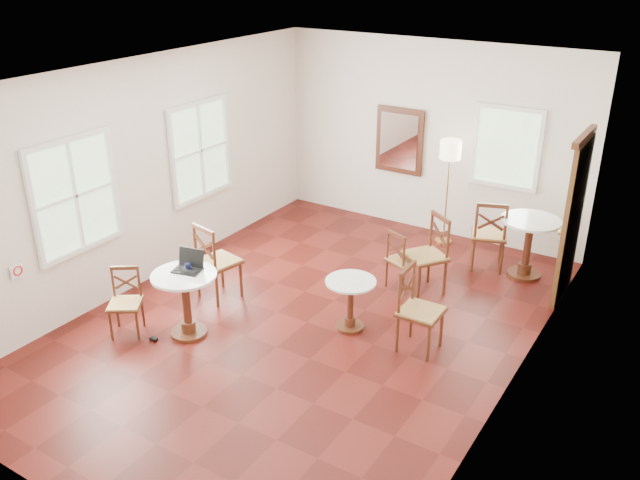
# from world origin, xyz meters

# --- Properties ---
(ground) EXTENTS (7.00, 7.00, 0.00)m
(ground) POSITION_xyz_m (0.00, 0.00, 0.00)
(ground) COLOR #50120D
(ground) RESTS_ON ground
(room_shell) EXTENTS (5.02, 7.02, 3.01)m
(room_shell) POSITION_xyz_m (-0.06, 0.27, 1.89)
(room_shell) COLOR silver
(room_shell) RESTS_ON ground
(cafe_table_near) EXTENTS (0.76, 0.76, 0.80)m
(cafe_table_near) POSITION_xyz_m (-1.05, -0.97, 0.50)
(cafe_table_near) COLOR #4E2513
(cafe_table_near) RESTS_ON ground
(cafe_table_mid) EXTENTS (0.61, 0.61, 0.64)m
(cafe_table_mid) POSITION_xyz_m (0.50, 0.18, 0.40)
(cafe_table_mid) COLOR #4E2513
(cafe_table_mid) RESTS_ON ground
(cafe_table_back) EXTENTS (0.80, 0.80, 0.85)m
(cafe_table_back) POSITION_xyz_m (1.89, 2.68, 0.53)
(cafe_table_back) COLOR #4E2513
(cafe_table_back) RESTS_ON ground
(chair_near_a) EXTENTS (0.57, 0.57, 1.05)m
(chair_near_a) POSITION_xyz_m (-1.34, -0.08, 0.52)
(chair_near_a) COLOR #4E2513
(chair_near_a) RESTS_ON ground
(chair_near_b) EXTENTS (0.52, 0.52, 0.82)m
(chair_near_b) POSITION_xyz_m (-1.69, -1.32, 0.41)
(chair_near_b) COLOR #4E2513
(chair_near_b) RESTS_ON ground
(chair_mid_a) EXTENTS (0.51, 0.51, 0.84)m
(chair_mid_a) POSITION_xyz_m (0.59, 1.43, 0.42)
(chair_mid_a) COLOR #4E2513
(chair_mid_a) RESTS_ON ground
(chair_mid_b) EXTENTS (0.47, 0.47, 1.00)m
(chair_mid_b) POSITION_xyz_m (1.37, 0.20, 0.50)
(chair_mid_b) COLOR #4E2513
(chair_mid_b) RESTS_ON ground
(chair_back_a) EXTENTS (0.62, 0.62, 1.05)m
(chair_back_a) POSITION_xyz_m (1.35, 2.63, 0.52)
(chair_back_a) COLOR #4E2513
(chair_back_a) RESTS_ON ground
(chair_back_b) EXTENTS (0.68, 0.68, 1.06)m
(chair_back_b) POSITION_xyz_m (0.89, 1.53, 0.53)
(chair_back_b) COLOR #4E2513
(chair_back_b) RESTS_ON ground
(floor_lamp) EXTENTS (0.32, 0.32, 1.63)m
(floor_lamp) POSITION_xyz_m (0.48, 3.15, 1.38)
(floor_lamp) COLOR #BF8C3F
(floor_lamp) RESTS_ON ground
(laptop) EXTENTS (0.37, 0.33, 0.23)m
(laptop) POSITION_xyz_m (-1.08, -0.84, 0.86)
(laptop) COLOR black
(laptop) RESTS_ON cafe_table_near
(mouse) EXTENTS (0.09, 0.07, 0.03)m
(mouse) POSITION_xyz_m (-1.08, -0.98, 0.82)
(mouse) COLOR black
(mouse) RESTS_ON cafe_table_near
(navy_mug) EXTENTS (0.10, 0.07, 0.08)m
(navy_mug) POSITION_xyz_m (-1.08, -0.86, 0.84)
(navy_mug) COLOR #0F1433
(navy_mug) RESTS_ON cafe_table_near
(water_glass) EXTENTS (0.06, 0.06, 0.09)m
(water_glass) POSITION_xyz_m (-1.04, -0.96, 0.85)
(water_glass) COLOR white
(water_glass) RESTS_ON cafe_table_near
(power_adapter) EXTENTS (0.09, 0.05, 0.04)m
(power_adapter) POSITION_xyz_m (-1.31, -1.30, 0.02)
(power_adapter) COLOR black
(power_adapter) RESTS_ON ground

